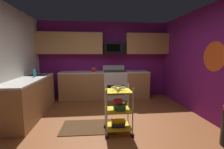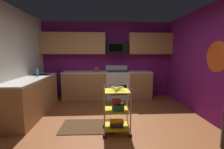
{
  "view_description": "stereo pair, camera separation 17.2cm",
  "coord_description": "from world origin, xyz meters",
  "views": [
    {
      "loc": [
        -0.32,
        -3.17,
        1.51
      ],
      "look_at": [
        0.05,
        0.31,
        1.05
      ],
      "focal_mm": 25.38,
      "sensor_mm": 36.0,
      "label": 1
    },
    {
      "loc": [
        -0.15,
        -3.19,
        1.51
      ],
      "look_at": [
        0.05,
        0.31,
        1.05
      ],
      "focal_mm": 25.38,
      "sensor_mm": 36.0,
      "label": 2
    }
  ],
  "objects": [
    {
      "name": "fruit_bowl",
      "position": [
        0.11,
        -0.31,
        0.88
      ],
      "size": [
        0.27,
        0.27,
        0.07
      ],
      "color": "silver",
      "rests_on": "rolling_cart"
    },
    {
      "name": "upper_cabinets",
      "position": [
        -0.07,
        2.23,
        1.85
      ],
      "size": [
        4.4,
        0.33,
        0.7
      ],
      "color": "#B27F4C"
    },
    {
      "name": "rolling_cart",
      "position": [
        0.11,
        -0.31,
        0.45
      ],
      "size": [
        0.54,
        0.43,
        0.91
      ],
      "color": "silver",
      "rests_on": "ground"
    },
    {
      "name": "wall_back",
      "position": [
        0.0,
        2.43,
        1.3
      ],
      "size": [
        4.52,
        0.06,
        2.6
      ],
      "primitive_type": "cube",
      "color": "#751970",
      "rests_on": "ground"
    },
    {
      "name": "floor",
      "position": [
        0.0,
        0.0,
        -0.02
      ],
      "size": [
        4.4,
        4.8,
        0.04
      ],
      "primitive_type": "cube",
      "color": "brown",
      "rests_on": "ground"
    },
    {
      "name": "floor_rug",
      "position": [
        -0.47,
        -0.03,
        0.01
      ],
      "size": [
        1.12,
        0.73,
        0.01
      ],
      "primitive_type": "cube",
      "rotation": [
        0.0,
        0.0,
        -0.02
      ],
      "color": "#472D19",
      "rests_on": "ground"
    },
    {
      "name": "counter_run",
      "position": [
        -0.81,
        1.52,
        0.46
      ],
      "size": [
        3.68,
        2.73,
        0.92
      ],
      "color": "#B27F4C",
      "rests_on": "ground"
    },
    {
      "name": "wall_right",
      "position": [
        2.23,
        0.0,
        1.3
      ],
      "size": [
        0.06,
        4.8,
        2.6
      ],
      "primitive_type": "cube",
      "color": "#751970",
      "rests_on": "ground"
    },
    {
      "name": "kettle",
      "position": [
        -0.37,
        2.1,
        1.0
      ],
      "size": [
        0.21,
        0.18,
        0.26
      ],
      "color": "red",
      "rests_on": "counter_run"
    },
    {
      "name": "book_stack",
      "position": [
        0.11,
        -0.31,
        0.19
      ],
      "size": [
        0.27,
        0.2,
        0.12
      ],
      "color": "#1E4C8C",
      "rests_on": "rolling_cart"
    },
    {
      "name": "microwave",
      "position": [
        0.33,
        2.21,
        1.7
      ],
      "size": [
        0.7,
        0.39,
        0.4
      ],
      "color": "black"
    },
    {
      "name": "mixing_bowl_large",
      "position": [
        0.13,
        -0.31,
        0.52
      ],
      "size": [
        0.25,
        0.25,
        0.11
      ],
      "color": "#387F4C",
      "rests_on": "rolling_cart"
    },
    {
      "name": "wall_flower_decal",
      "position": [
        2.2,
        -0.04,
        1.45
      ],
      "size": [
        0.0,
        0.64,
        0.64
      ],
      "primitive_type": "cylinder",
      "rotation": [
        0.0,
        1.57,
        0.0
      ],
      "color": "#E5591E"
    },
    {
      "name": "oven_range",
      "position": [
        0.33,
        2.1,
        0.48
      ],
      "size": [
        0.76,
        0.65,
        1.1
      ],
      "color": "white",
      "rests_on": "ground"
    },
    {
      "name": "mixing_bowl_small",
      "position": [
        0.1,
        -0.32,
        0.62
      ],
      "size": [
        0.18,
        0.18,
        0.08
      ],
      "color": "maroon",
      "rests_on": "rolling_cart"
    },
    {
      "name": "dish_soap_bottle",
      "position": [
        -1.87,
        1.06,
        1.02
      ],
      "size": [
        0.06,
        0.06,
        0.2
      ],
      "primitive_type": "cylinder",
      "color": "#2D8CBF",
      "rests_on": "counter_run"
    }
  ]
}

